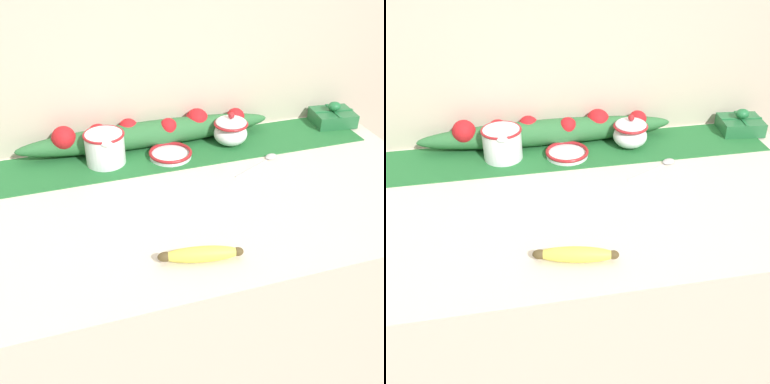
% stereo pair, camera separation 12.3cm
% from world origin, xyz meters
% --- Properties ---
extents(countertop, '(1.49, 0.74, 0.93)m').
position_xyz_m(countertop, '(0.00, 0.00, 0.47)').
color(countertop, beige).
rests_on(countertop, ground_plane).
extents(back_wall, '(2.29, 0.04, 2.40)m').
position_xyz_m(back_wall, '(0.00, 0.39, 1.20)').
color(back_wall, beige).
rests_on(back_wall, ground_plane).
extents(table_runner, '(1.37, 0.21, 0.00)m').
position_xyz_m(table_runner, '(0.00, 0.25, 0.93)').
color(table_runner, '#236B33').
rests_on(table_runner, countertop).
extents(cream_pitcher, '(0.12, 0.14, 0.10)m').
position_xyz_m(cream_pitcher, '(-0.15, 0.25, 0.99)').
color(cream_pitcher, white).
rests_on(cream_pitcher, countertop).
extents(sugar_bowl, '(0.11, 0.11, 0.11)m').
position_xyz_m(sugar_bowl, '(0.25, 0.25, 0.98)').
color(sugar_bowl, white).
rests_on(sugar_bowl, countertop).
extents(small_dish, '(0.13, 0.13, 0.02)m').
position_xyz_m(small_dish, '(0.05, 0.23, 0.94)').
color(small_dish, white).
rests_on(small_dish, countertop).
extents(banana, '(0.19, 0.07, 0.04)m').
position_xyz_m(banana, '(-0.02, -0.25, 0.95)').
color(banana, '#DBCC4C').
rests_on(banana, countertop).
extents(spoon, '(0.17, 0.10, 0.01)m').
position_xyz_m(spoon, '(0.33, 0.13, 0.93)').
color(spoon, '#B7B7BC').
rests_on(spoon, countertop).
extents(gift_box, '(0.15, 0.13, 0.08)m').
position_xyz_m(gift_box, '(0.65, 0.29, 0.96)').
color(gift_box, '#236638').
rests_on(gift_box, countertop).
extents(poinsettia_garland, '(0.81, 0.09, 0.10)m').
position_xyz_m(poinsettia_garland, '(-0.00, 0.32, 0.98)').
color(poinsettia_garland, '#2D6B38').
rests_on(poinsettia_garland, countertop).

